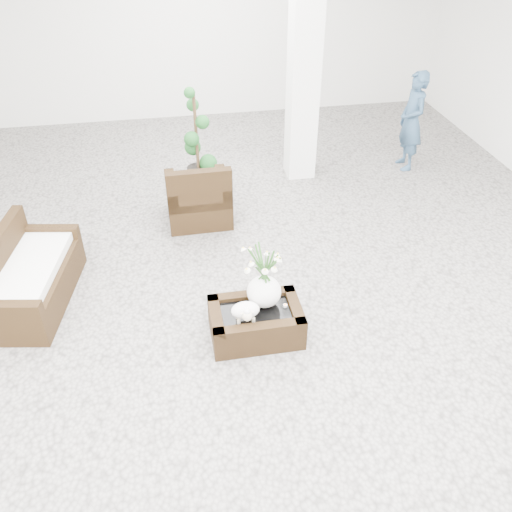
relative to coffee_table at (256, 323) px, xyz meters
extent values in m
plane|color=gray|center=(0.09, 0.60, -0.16)|extent=(11.00, 11.00, 0.00)
cube|color=white|center=(1.29, 3.40, 1.59)|extent=(0.40, 0.40, 3.50)
cube|color=#36230F|center=(0.00, 0.00, 0.00)|extent=(0.90, 0.60, 0.31)
ellipsoid|color=white|center=(-0.12, -0.10, 0.26)|extent=(0.28, 0.23, 0.21)
cylinder|color=white|center=(0.30, 0.02, 0.17)|extent=(0.04, 0.04, 0.03)
cube|color=#36230F|center=(-0.35, 2.34, 0.28)|extent=(0.82, 0.79, 0.87)
cube|color=#36230F|center=(-2.25, 0.96, 0.23)|extent=(0.94, 1.55, 0.78)
imported|color=navy|center=(2.99, 3.32, 0.59)|extent=(0.37, 0.55, 1.50)
camera|label=1|loc=(-0.71, -3.91, 3.69)|focal=37.87mm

